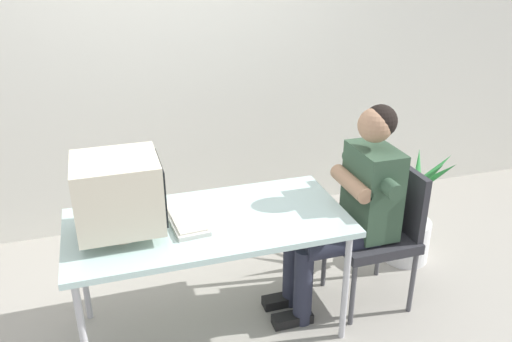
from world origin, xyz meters
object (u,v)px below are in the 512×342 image
Objects in this scene: crt_monitor at (119,193)px; office_chair at (381,227)px; keyboard at (185,218)px; potted_plant at (409,214)px; person_seated at (352,205)px; desk at (209,228)px.

crt_monitor is 1.55m from office_chair.
keyboard is 0.51× the size of potted_plant.
person_seated reaches higher than keyboard.
office_chair is 0.56m from potted_plant.
office_chair is (1.16, -0.06, -0.23)m from keyboard.
keyboard is 1.65m from potted_plant.
potted_plant is at bearing 37.63° from office_chair.
office_chair reaches higher than keyboard.
potted_plant is at bearing 11.69° from desk.
crt_monitor is 0.50× the size of potted_plant.
office_chair is 1.04× the size of potted_plant.
crt_monitor is 0.39m from keyboard.
person_seated is (-0.21, 0.00, 0.18)m from office_chair.
desk is 1.06m from office_chair.
desk is 1.77× the size of potted_plant.
desk is 1.53m from potted_plant.
crt_monitor is 0.48× the size of office_chair.
potted_plant is (0.42, 0.33, -0.15)m from office_chair.
desk is at bearing -168.31° from potted_plant.
crt_monitor reaches higher than office_chair.
office_chair is at bearing -0.29° from crt_monitor.
crt_monitor is at bearing 179.71° from office_chair.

